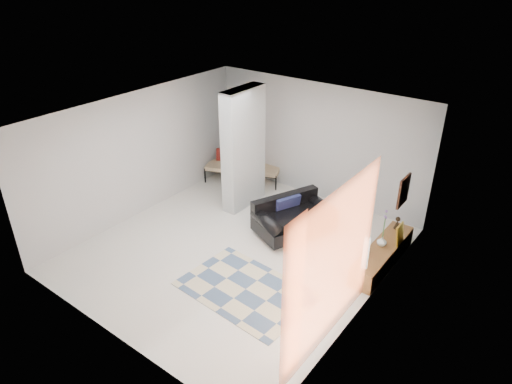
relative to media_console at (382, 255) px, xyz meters
The scene contains 17 objects.
floor 2.84m from the media_console, 152.97° to the right, with size 6.00×6.00×0.00m, color silver.
ceiling 3.84m from the media_console, 152.97° to the right, with size 6.00×6.00×0.00m, color white.
wall_back 3.27m from the media_console, 145.78° to the left, with size 6.00×6.00×0.00m, color #B0B3B5.
wall_front 5.11m from the media_console, 120.46° to the right, with size 6.00×6.00×0.00m, color #B0B3B5.
wall_left 5.55m from the media_console, 166.29° to the right, with size 6.00×6.00×0.00m, color #B0B3B5.
wall_right 1.77m from the media_console, 79.86° to the right, with size 6.00×6.00×0.00m, color #B0B3B5.
partition_column 3.83m from the media_console, behind, with size 0.35×1.20×2.80m, color #AFB5B7.
hallway_door 4.98m from the media_console, 160.08° to the left, with size 0.85×0.06×2.04m, color silver.
curtain 2.74m from the media_console, 86.48° to the right, with size 2.55×2.55×0.00m, color #D56638.
wall_art 1.46m from the media_console, ahead, with size 0.04×0.45×0.55m, color #361A0E.
media_console is the anchor object (origin of this frame).
loveseat 2.01m from the media_console, behind, with size 1.52×1.87×0.76m.
daybed 4.65m from the media_console, 163.43° to the left, with size 2.08×1.50×0.77m.
area_rug 2.73m from the media_console, 126.54° to the right, with size 2.30×1.53×0.01m, color beige.
cylinder_lamp 0.97m from the media_console, 91.38° to the right, with size 0.11×0.11×0.61m, color silver.
bronze_figurine 0.84m from the media_console, 93.73° to the left, with size 0.13×0.13×0.26m, color black, non-canonical shape.
vase 0.30m from the media_console, behind, with size 0.18×0.18×0.19m, color silver.
Camera 1 is at (4.89, -5.91, 5.33)m, focal length 32.00 mm.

